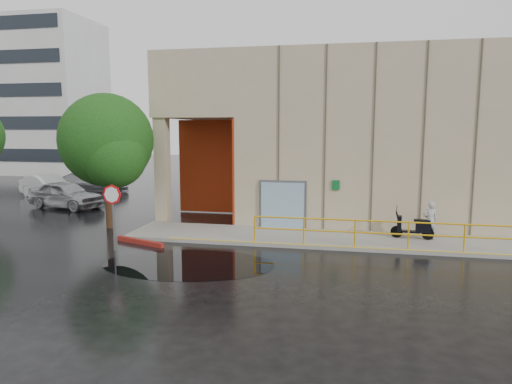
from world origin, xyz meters
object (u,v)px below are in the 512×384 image
Objects in this scene: car_c at (90,183)px; tree_near at (108,144)px; car_a at (66,195)px; car_b at (47,186)px; stop_sign at (112,202)px; red_curb at (140,242)px; person at (430,220)px; scooter at (413,221)px.

tree_near is at bearing -173.49° from car_c.
car_a is 4.97m from car_b.
red_curb is (0.52, 1.07, -1.73)m from stop_sign.
person is 0.64m from scooter.
tree_near is at bearing -105.52° from car_b.
scooter is 0.37× the size of car_a.
car_b is at bearing 138.69° from tree_near.
car_b is 2.74m from car_c.
tree_near is (6.94, -9.74, 3.08)m from car_c.
car_b is at bearing 158.47° from stop_sign.
stop_sign reaches higher than car_b.
car_c is at bearing -34.40° from person.
person is 0.30× the size of car_c.
stop_sign is 10.68m from car_a.
scooter is at bearing -83.76° from car_b.
stop_sign is (-11.72, -3.46, 0.90)m from person.
car_b is (-3.62, 3.41, -0.02)m from car_a.
person is at bearing 0.02° from tree_near.
car_b is 0.88× the size of car_c.
person is 22.83m from car_c.
stop_sign is at bearing 7.28° from person.
tree_near reaches higher than stop_sign.
scooter is 22.26m from car_c.
car_b is at bearing 138.18° from red_curb.
scooter is 13.40m from tree_near.
person is at bearing 40.94° from stop_sign.
car_a reaches higher than car_b.
person is 0.64× the size of red_curb.
stop_sign reaches higher than scooter.
person is 12.25m from stop_sign.
stop_sign is 15.96m from car_c.
stop_sign reaches higher than car_a.
scooter is 23.25m from car_b.
person is 19.42m from car_a.
tree_near is at bearing -173.88° from scooter.
scooter is at bearing -89.88° from car_a.
stop_sign is at bearing -110.24° from car_b.
tree_near is (8.84, -7.77, 3.08)m from car_b.
red_curb is 0.40× the size of tree_near.
scooter is 0.37× the size of car_b.
car_c is at bearing 127.92° from red_curb.
car_b is (-11.34, 10.15, 0.66)m from red_curb.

